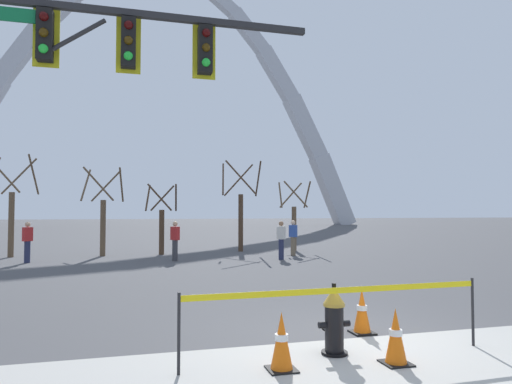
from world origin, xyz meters
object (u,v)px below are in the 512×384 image
at_px(pedestrian_walking_left, 293,237).
at_px(traffic_cone_mid_sidewalk, 282,342).
at_px(pedestrian_walking_right, 27,242).
at_px(pedestrian_near_trees, 281,240).
at_px(traffic_signal_gantry, 66,81).
at_px(monument_arch, 157,105).
at_px(fire_hydrant, 334,321).
at_px(traffic_cone_by_hydrant, 362,311).
at_px(pedestrian_standing_center, 175,241).
at_px(traffic_cone_curb_edge, 396,337).

bearing_deg(pedestrian_walking_left, traffic_cone_mid_sidewalk, -110.22).
xyz_separation_m(pedestrian_walking_right, pedestrian_near_trees, (9.89, -1.40, 0.00)).
distance_m(traffic_signal_gantry, monument_arch, 57.37).
height_order(traffic_signal_gantry, pedestrian_walking_left, traffic_signal_gantry).
relative_size(fire_hydrant, monument_arch, 0.02).
bearing_deg(fire_hydrant, monument_arch, 89.43).
bearing_deg(pedestrian_walking_right, traffic_cone_by_hydrant, -59.50).
xyz_separation_m(fire_hydrant, pedestrian_walking_right, (-6.61, 13.72, 0.35)).
xyz_separation_m(fire_hydrant, traffic_cone_mid_sidewalk, (-0.91, -0.43, -0.11)).
xyz_separation_m(fire_hydrant, pedestrian_walking_left, (4.35, 13.84, 0.35)).
bearing_deg(fire_hydrant, traffic_signal_gantry, 146.26).
relative_size(pedestrian_standing_center, pedestrian_walking_right, 1.00).
distance_m(traffic_cone_by_hydrant, pedestrian_walking_left, 13.37).
relative_size(traffic_signal_gantry, pedestrian_walking_right, 4.04).
height_order(traffic_cone_curb_edge, pedestrian_walking_right, pedestrian_walking_right).
bearing_deg(pedestrian_walking_right, pedestrian_standing_center, -7.94).
xyz_separation_m(traffic_signal_gantry, monument_arch, (4.46, 55.85, 12.36)).
distance_m(traffic_cone_curb_edge, pedestrian_near_trees, 13.20).
distance_m(traffic_cone_by_hydrant, pedestrian_near_trees, 11.64).
distance_m(fire_hydrant, pedestrian_standing_center, 12.98).
relative_size(traffic_cone_mid_sidewalk, pedestrian_near_trees, 0.46).
bearing_deg(pedestrian_walking_right, pedestrian_walking_left, 0.63).
xyz_separation_m(traffic_cone_by_hydrant, traffic_signal_gantry, (-4.80, 1.67, 3.91)).
bearing_deg(fire_hydrant, pedestrian_standing_center, 94.50).
relative_size(pedestrian_walking_left, pedestrian_walking_right, 1.00).
relative_size(fire_hydrant, pedestrian_standing_center, 0.62).
distance_m(traffic_cone_by_hydrant, traffic_signal_gantry, 6.41).
bearing_deg(pedestrian_walking_left, traffic_cone_curb_edge, -104.55).
relative_size(fire_hydrant, pedestrian_near_trees, 0.62).
bearing_deg(fire_hydrant, pedestrian_walking_left, 72.57).
distance_m(traffic_cone_mid_sidewalk, traffic_signal_gantry, 5.76).
distance_m(fire_hydrant, traffic_cone_mid_sidewalk, 1.01).
height_order(traffic_signal_gantry, pedestrian_near_trees, traffic_signal_gantry).
bearing_deg(pedestrian_walking_right, traffic_cone_curb_edge, -63.25).
height_order(traffic_cone_by_hydrant, pedestrian_standing_center, pedestrian_standing_center).
distance_m(pedestrian_walking_left, pedestrian_near_trees, 1.86).
bearing_deg(traffic_cone_mid_sidewalk, traffic_signal_gantry, 134.52).
distance_m(fire_hydrant, traffic_signal_gantry, 6.02).
bearing_deg(traffic_cone_by_hydrant, traffic_cone_mid_sidewalk, -143.52).
distance_m(traffic_cone_mid_sidewalk, pedestrian_walking_left, 15.21).
bearing_deg(monument_arch, pedestrian_near_trees, -86.65).
bearing_deg(monument_arch, pedestrian_walking_left, -85.18).
bearing_deg(pedestrian_walking_left, pedestrian_near_trees, -125.04).
relative_size(traffic_cone_curb_edge, pedestrian_walking_right, 0.46).
bearing_deg(pedestrian_walking_left, fire_hydrant, -107.43).
xyz_separation_m(traffic_cone_by_hydrant, pedestrian_standing_center, (-1.94, 12.01, 0.46)).
relative_size(traffic_signal_gantry, pedestrian_standing_center, 4.04).
bearing_deg(pedestrian_standing_center, traffic_cone_mid_sidewalk, -89.53).
bearing_deg(traffic_cone_curb_edge, monument_arch, 90.02).
bearing_deg(traffic_cone_by_hydrant, traffic_signal_gantry, 160.85).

